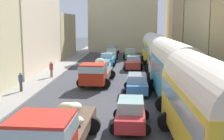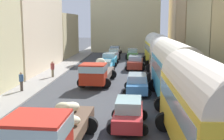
# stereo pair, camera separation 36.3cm
# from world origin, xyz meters

# --- Properties ---
(ground_plane) EXTENTS (154.00, 154.00, 0.00)m
(ground_plane) POSITION_xyz_m (0.00, 27.00, 0.00)
(ground_plane) COLOR #3A3C41
(sidewalk_left) EXTENTS (2.50, 70.00, 0.14)m
(sidewalk_left) POSITION_xyz_m (-7.25, 27.00, 0.07)
(sidewalk_left) COLOR gray
(sidewalk_left) RESTS_ON ground
(sidewalk_right) EXTENTS (2.50, 70.00, 0.14)m
(sidewalk_right) POSITION_xyz_m (7.25, 27.00, 0.07)
(sidewalk_right) COLOR #999E8A
(sidewalk_right) RESTS_ON ground
(building_left_2) EXTENTS (5.54, 14.98, 10.27)m
(building_left_2) POSITION_xyz_m (-11.02, 28.48, 5.16)
(building_left_2) COLOR beige
(building_left_2) RESTS_ON ground
(building_left_3) EXTENTS (5.89, 11.72, 7.02)m
(building_left_3) POSITION_xyz_m (-11.44, 42.16, 3.51)
(building_left_3) COLOR tan
(building_left_3) RESTS_ON ground
(building_right_2) EXTENTS (6.48, 12.44, 9.10)m
(building_right_2) POSITION_xyz_m (11.45, 27.78, 4.57)
(building_right_2) COLOR tan
(building_right_2) RESTS_ON ground
(building_right_3) EXTENTS (6.18, 9.20, 13.10)m
(building_right_3) POSITION_xyz_m (11.31, 39.42, 6.57)
(building_right_3) COLOR tan
(building_right_3) RESTS_ON ground
(building_right_4) EXTENTS (5.81, 10.43, 14.56)m
(building_right_4) POSITION_xyz_m (11.14, 49.61, 7.31)
(building_right_4) COLOR beige
(building_right_4) RESTS_ON ground
(distant_church) EXTENTS (12.91, 7.99, 19.67)m
(distant_church) POSITION_xyz_m (0.00, 53.13, 7.11)
(distant_church) COLOR beige
(distant_church) RESTS_ON ground
(parked_bus_0) EXTENTS (3.52, 8.97, 4.20)m
(parked_bus_0) POSITION_xyz_m (4.60, 6.50, 2.32)
(parked_bus_0) COLOR yellow
(parked_bus_0) RESTS_ON ground
(parked_bus_1) EXTENTS (3.48, 9.18, 4.30)m
(parked_bus_1) POSITION_xyz_m (4.60, 15.50, 2.38)
(parked_bus_1) COLOR teal
(parked_bus_1) RESTS_ON ground
(parked_bus_2) EXTENTS (3.50, 9.45, 4.21)m
(parked_bus_2) POSITION_xyz_m (4.60, 24.50, 2.33)
(parked_bus_2) COLOR beige
(parked_bus_2) RESTS_ON ground
(parked_bus_3) EXTENTS (3.44, 8.27, 4.22)m
(parked_bus_3) POSITION_xyz_m (4.60, 33.50, 2.35)
(parked_bus_3) COLOR yellow
(parked_bus_3) RESTS_ON ground
(cargo_truck_0) EXTENTS (3.20, 7.18, 2.34)m
(cargo_truck_0) POSITION_xyz_m (-1.71, 5.58, 1.22)
(cargo_truck_0) COLOR red
(cargo_truck_0) RESTS_ON ground
(cargo_truck_1) EXTENTS (3.21, 7.50, 2.39)m
(cargo_truck_1) POSITION_xyz_m (-1.67, 20.57, 1.17)
(cargo_truck_1) COLOR #B12815
(cargo_truck_1) RESTS_ON ground
(car_0) EXTENTS (2.38, 4.39, 1.47)m
(car_0) POSITION_xyz_m (-1.60, 26.50, 0.75)
(car_0) COLOR #3B98C1
(car_0) RESTS_ON ground
(car_1) EXTENTS (2.39, 4.41, 1.65)m
(car_1) POSITION_xyz_m (-1.54, 32.73, 0.83)
(car_1) COLOR #3397C4
(car_1) RESTS_ON ground
(car_2) EXTENTS (2.33, 4.09, 1.55)m
(car_2) POSITION_xyz_m (-1.51, 40.17, 0.79)
(car_2) COLOR silver
(car_2) RESTS_ON ground
(car_3) EXTENTS (2.49, 3.82, 1.44)m
(car_3) POSITION_xyz_m (-1.72, 46.92, 0.73)
(car_3) COLOR silver
(car_3) RESTS_ON ground
(car_4) EXTENTS (2.19, 3.98, 1.56)m
(car_4) POSITION_xyz_m (1.44, 9.76, 0.77)
(car_4) COLOR #BC2C30
(car_4) RESTS_ON ground
(car_5) EXTENTS (2.26, 4.42, 1.54)m
(car_5) POSITION_xyz_m (1.98, 17.68, 0.77)
(car_5) COLOR #4689CF
(car_5) RESTS_ON ground
(car_6) EXTENTS (2.45, 4.44, 1.66)m
(car_6) POSITION_xyz_m (1.87, 29.83, 0.83)
(car_6) COLOR #AF3727
(car_6) RESTS_ON ground
(car_7) EXTENTS (2.25, 4.38, 1.64)m
(car_7) POSITION_xyz_m (1.46, 39.94, 0.82)
(car_7) COLOR #50944A
(car_7) RESTS_ON ground
(pedestrian_0) EXTENTS (0.52, 0.52, 1.75)m
(pedestrian_0) POSITION_xyz_m (-6.55, 23.33, 0.99)
(pedestrian_0) COLOR #7D7057
(pedestrian_0) RESTS_ON ground
(pedestrian_2) EXTENTS (0.48, 0.48, 1.70)m
(pedestrian_2) POSITION_xyz_m (-7.37, 17.06, 0.97)
(pedestrian_2) COLOR #493E38
(pedestrian_2) RESTS_ON ground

